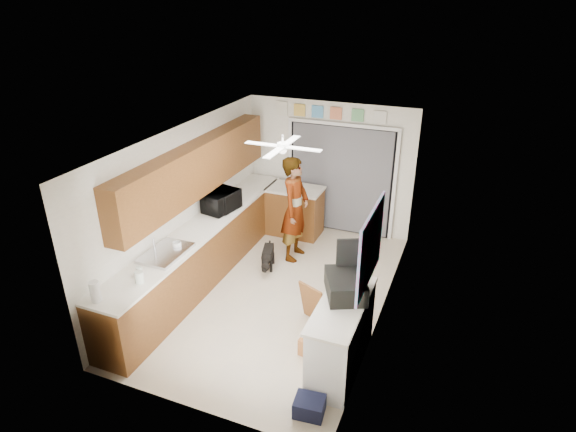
% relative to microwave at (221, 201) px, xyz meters
% --- Properties ---
extents(floor, '(5.00, 5.00, 0.00)m').
position_rel_microwave_xyz_m(floor, '(1.29, -0.61, -1.11)').
color(floor, '#C2B39C').
rests_on(floor, ground).
extents(ceiling, '(5.00, 5.00, 0.00)m').
position_rel_microwave_xyz_m(ceiling, '(1.29, -0.61, 1.39)').
color(ceiling, white).
rests_on(ceiling, ground).
extents(wall_back, '(3.20, 0.00, 3.20)m').
position_rel_microwave_xyz_m(wall_back, '(1.29, 1.89, 0.14)').
color(wall_back, white).
rests_on(wall_back, ground).
extents(wall_front, '(3.20, 0.00, 3.20)m').
position_rel_microwave_xyz_m(wall_front, '(1.29, -3.11, 0.14)').
color(wall_front, white).
rests_on(wall_front, ground).
extents(wall_left, '(0.00, 5.00, 5.00)m').
position_rel_microwave_xyz_m(wall_left, '(-0.31, -0.61, 0.14)').
color(wall_left, white).
rests_on(wall_left, ground).
extents(wall_right, '(0.00, 5.00, 5.00)m').
position_rel_microwave_xyz_m(wall_right, '(2.89, -0.61, 0.14)').
color(wall_right, white).
rests_on(wall_right, ground).
extents(left_base_cabinets, '(0.60, 4.80, 0.90)m').
position_rel_microwave_xyz_m(left_base_cabinets, '(-0.01, -0.61, -0.66)').
color(left_base_cabinets, brown).
rests_on(left_base_cabinets, floor).
extents(left_countertop, '(0.62, 4.80, 0.04)m').
position_rel_microwave_xyz_m(left_countertop, '(-0.00, -0.61, -0.19)').
color(left_countertop, white).
rests_on(left_countertop, left_base_cabinets).
extents(upper_cabinets, '(0.32, 4.00, 0.80)m').
position_rel_microwave_xyz_m(upper_cabinets, '(-0.15, -0.41, 0.69)').
color(upper_cabinets, brown).
rests_on(upper_cabinets, wall_left).
extents(sink_basin, '(0.50, 0.76, 0.06)m').
position_rel_microwave_xyz_m(sink_basin, '(-0.00, -1.61, -0.15)').
color(sink_basin, silver).
rests_on(sink_basin, left_countertop).
extents(faucet, '(0.03, 0.03, 0.22)m').
position_rel_microwave_xyz_m(faucet, '(-0.19, -1.61, -0.06)').
color(faucet, silver).
rests_on(faucet, left_countertop).
extents(peninsula_base, '(1.00, 0.60, 0.90)m').
position_rel_microwave_xyz_m(peninsula_base, '(0.79, 1.39, -0.66)').
color(peninsula_base, brown).
rests_on(peninsula_base, floor).
extents(peninsula_top, '(1.04, 0.64, 0.04)m').
position_rel_microwave_xyz_m(peninsula_top, '(0.79, 1.39, -0.19)').
color(peninsula_top, white).
rests_on(peninsula_top, peninsula_base).
extents(back_opening_recess, '(2.00, 0.06, 2.10)m').
position_rel_microwave_xyz_m(back_opening_recess, '(1.54, 1.86, -0.06)').
color(back_opening_recess, black).
rests_on(back_opening_recess, wall_back).
extents(curtain_panel, '(1.90, 0.03, 2.05)m').
position_rel_microwave_xyz_m(curtain_panel, '(1.54, 1.82, -0.06)').
color(curtain_panel, slate).
rests_on(curtain_panel, wall_back).
extents(door_trim_left, '(0.06, 0.04, 2.10)m').
position_rel_microwave_xyz_m(door_trim_left, '(0.52, 1.83, -0.06)').
color(door_trim_left, white).
rests_on(door_trim_left, wall_back).
extents(door_trim_right, '(0.06, 0.04, 2.10)m').
position_rel_microwave_xyz_m(door_trim_right, '(2.56, 1.83, -0.06)').
color(door_trim_right, white).
rests_on(door_trim_right, wall_back).
extents(door_trim_head, '(2.10, 0.04, 0.06)m').
position_rel_microwave_xyz_m(door_trim_head, '(1.54, 1.83, 1.01)').
color(door_trim_head, white).
rests_on(door_trim_head, wall_back).
extents(header_frame_0, '(0.22, 0.02, 0.22)m').
position_rel_microwave_xyz_m(header_frame_0, '(0.69, 1.86, 1.19)').
color(header_frame_0, '#E6BA4C').
rests_on(header_frame_0, wall_back).
extents(header_frame_1, '(0.22, 0.02, 0.22)m').
position_rel_microwave_xyz_m(header_frame_1, '(1.04, 1.86, 1.19)').
color(header_frame_1, '#52A0DB').
rests_on(header_frame_1, wall_back).
extents(header_frame_2, '(0.22, 0.02, 0.22)m').
position_rel_microwave_xyz_m(header_frame_2, '(1.39, 1.86, 1.19)').
color(header_frame_2, '#DD7A53').
rests_on(header_frame_2, wall_back).
extents(header_frame_3, '(0.22, 0.02, 0.22)m').
position_rel_microwave_xyz_m(header_frame_3, '(1.79, 1.86, 1.19)').
color(header_frame_3, '#60A86F').
rests_on(header_frame_3, wall_back).
extents(header_frame_4, '(0.22, 0.02, 0.22)m').
position_rel_microwave_xyz_m(header_frame_4, '(2.19, 1.86, 1.19)').
color(header_frame_4, silver).
rests_on(header_frame_4, wall_back).
extents(route66_sign, '(0.22, 0.02, 0.26)m').
position_rel_microwave_xyz_m(route66_sign, '(0.34, 1.86, 1.19)').
color(route66_sign, silver).
rests_on(route66_sign, wall_back).
extents(right_counter_base, '(0.50, 1.40, 0.90)m').
position_rel_microwave_xyz_m(right_counter_base, '(2.64, -1.81, -0.66)').
color(right_counter_base, white).
rests_on(right_counter_base, floor).
extents(right_counter_top, '(0.54, 1.44, 0.04)m').
position_rel_microwave_xyz_m(right_counter_top, '(2.63, -1.81, -0.19)').
color(right_counter_top, white).
rests_on(right_counter_top, right_counter_base).
extents(abstract_painting, '(0.03, 1.15, 0.95)m').
position_rel_microwave_xyz_m(abstract_painting, '(2.87, -1.61, 0.54)').
color(abstract_painting, '#FF5DD0').
rests_on(abstract_painting, wall_right).
extents(ceiling_fan, '(1.14, 1.14, 0.24)m').
position_rel_microwave_xyz_m(ceiling_fan, '(1.29, -0.41, 1.21)').
color(ceiling_fan, white).
rests_on(ceiling_fan, ceiling).
extents(microwave, '(0.52, 0.68, 0.34)m').
position_rel_microwave_xyz_m(microwave, '(0.00, 0.00, 0.00)').
color(microwave, black).
rests_on(microwave, left_countertop).
extents(cup, '(0.16, 0.16, 0.10)m').
position_rel_microwave_xyz_m(cup, '(0.05, -1.40, -0.12)').
color(cup, white).
rests_on(cup, left_countertop).
extents(jar_a, '(0.13, 0.13, 0.16)m').
position_rel_microwave_xyz_m(jar_a, '(0.11, -2.33, -0.09)').
color(jar_a, silver).
rests_on(jar_a, left_countertop).
extents(jar_b, '(0.09, 0.09, 0.12)m').
position_rel_microwave_xyz_m(jar_b, '(-0.01, -2.19, -0.11)').
color(jar_b, silver).
rests_on(jar_b, left_countertop).
extents(paper_towel_roll, '(0.16, 0.16, 0.26)m').
position_rel_microwave_xyz_m(paper_towel_roll, '(-0.12, -2.86, -0.04)').
color(paper_towel_roll, white).
rests_on(paper_towel_roll, left_countertop).
extents(suitcase, '(0.66, 0.73, 0.26)m').
position_rel_microwave_xyz_m(suitcase, '(2.61, -1.62, -0.04)').
color(suitcase, black).
rests_on(suitcase, right_counter_top).
extents(suitcase_rim, '(0.64, 0.71, 0.02)m').
position_rel_microwave_xyz_m(suitcase_rim, '(2.61, -1.62, -0.15)').
color(suitcase_rim, yellow).
rests_on(suitcase_rim, suitcase).
extents(suitcase_lid, '(0.39, 0.20, 0.50)m').
position_rel_microwave_xyz_m(suitcase_lid, '(2.61, -1.33, 0.21)').
color(suitcase_lid, black).
rests_on(suitcase_lid, suitcase).
extents(cardboard_box, '(0.42, 0.34, 0.24)m').
position_rel_microwave_xyz_m(cardboard_box, '(2.29, -1.72, -0.99)').
color(cardboard_box, '#AB6035').
rests_on(cardboard_box, floor).
extents(navy_crate, '(0.36, 0.31, 0.20)m').
position_rel_microwave_xyz_m(navy_crate, '(2.54, -2.68, -1.01)').
color(navy_crate, black).
rests_on(navy_crate, floor).
extents(cabinet_door_panel, '(0.45, 0.32, 0.63)m').
position_rel_microwave_xyz_m(cabinet_door_panel, '(2.03, -1.12, -0.79)').
color(cabinet_door_panel, brown).
rests_on(cabinet_door_panel, floor).
extents(man, '(0.46, 0.68, 1.85)m').
position_rel_microwave_xyz_m(man, '(1.12, 0.54, -0.18)').
color(man, white).
rests_on(man, floor).
extents(dog, '(0.37, 0.58, 0.42)m').
position_rel_microwave_xyz_m(dog, '(0.83, 0.01, -0.90)').
color(dog, black).
rests_on(dog, floor).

